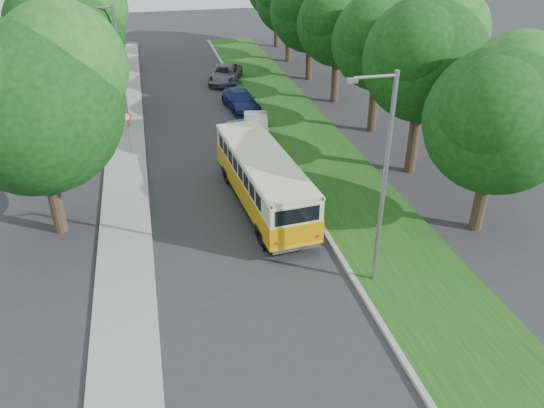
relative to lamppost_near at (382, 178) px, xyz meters
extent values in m
plane|color=#2C2C2F|center=(-4.21, 2.50, -4.37)|extent=(120.00, 120.00, 0.00)
cube|color=gray|center=(-0.61, 7.50, -4.29)|extent=(0.20, 70.00, 0.15)
cube|color=#1A4412|center=(1.74, 7.50, -4.30)|extent=(4.50, 70.00, 0.13)
cube|color=gray|center=(-9.01, 7.50, -4.31)|extent=(2.20, 70.00, 0.12)
cylinder|color=#332319|center=(5.95, 2.50, -2.70)|extent=(0.56, 0.56, 3.35)
sphere|color=#0C340C|center=(5.95, 2.50, 0.58)|extent=(5.85, 5.85, 5.85)
sphere|color=#0C340C|center=(6.97, 3.08, 1.75)|extent=(4.38, 4.38, 4.38)
sphere|color=#0C340C|center=(5.07, 1.77, 1.32)|extent=(4.09, 4.09, 4.09)
cylinder|color=#332319|center=(5.75, 8.50, -2.24)|extent=(0.56, 0.56, 4.26)
sphere|color=#0C340C|center=(5.75, 8.50, 1.54)|extent=(5.98, 5.98, 5.98)
sphere|color=#0C340C|center=(6.80, 9.10, 2.73)|extent=(4.49, 4.49, 4.49)
sphere|color=#0C340C|center=(4.86, 7.75, 2.29)|extent=(4.19, 4.19, 4.19)
cylinder|color=#332319|center=(6.08, 14.50, -2.39)|extent=(0.56, 0.56, 3.95)
sphere|color=#0C340C|center=(6.08, 14.50, 1.13)|extent=(5.61, 5.61, 5.61)
sphere|color=#0C340C|center=(7.06, 15.06, 2.25)|extent=(4.21, 4.21, 4.21)
sphere|color=#0C340C|center=(5.24, 13.80, 1.83)|extent=(3.92, 3.92, 3.92)
cylinder|color=#332319|center=(5.69, 20.50, -2.44)|extent=(0.56, 0.56, 3.86)
sphere|color=#0C340C|center=(5.69, 20.50, 1.05)|extent=(5.64, 5.64, 5.64)
sphere|color=#0C340C|center=(6.68, 21.06, 2.17)|extent=(4.23, 4.23, 4.23)
sphere|color=#0C340C|center=(4.85, 19.80, 1.75)|extent=(3.95, 3.95, 3.95)
cylinder|color=#332319|center=(5.59, 26.50, -2.58)|extent=(0.56, 0.56, 3.58)
sphere|color=#0C340C|center=(5.59, 26.50, 0.96)|extent=(6.36, 6.36, 6.36)
sphere|color=#0C340C|center=(4.64, 25.71, 1.75)|extent=(4.45, 4.45, 4.45)
cylinder|color=#332319|center=(5.46, 32.50, -2.53)|extent=(0.56, 0.56, 3.68)
sphere|color=#0C340C|center=(5.46, 32.50, 0.94)|extent=(5.91, 5.91, 5.91)
cylinder|color=#332319|center=(5.84, 38.50, -2.34)|extent=(0.56, 0.56, 4.05)
cylinder|color=#332319|center=(-11.71, 6.50, -2.53)|extent=(0.56, 0.56, 3.68)
sphere|color=#0C340C|center=(-11.71, 6.50, 1.18)|extent=(6.80, 6.80, 6.80)
sphere|color=#0C340C|center=(-10.52, 7.18, 2.54)|extent=(5.10, 5.10, 5.10)
cylinder|color=#332319|center=(-11.71, 20.50, -2.53)|extent=(0.56, 0.56, 3.68)
sphere|color=#0C340C|center=(-11.71, 20.50, 1.18)|extent=(6.80, 6.80, 6.80)
sphere|color=#0C340C|center=(-10.52, 21.18, 2.54)|extent=(5.10, 5.10, 5.10)
sphere|color=#0C340C|center=(-12.73, 19.65, 2.03)|extent=(4.76, 4.76, 4.76)
cylinder|color=#332319|center=(-11.71, 32.50, -2.53)|extent=(0.56, 0.56, 3.68)
sphere|color=#0C340C|center=(-11.71, 32.50, 1.18)|extent=(6.80, 6.80, 6.80)
cylinder|color=gray|center=(0.09, 0.00, -0.37)|extent=(0.16, 0.16, 8.00)
cylinder|color=gray|center=(-0.61, 0.00, 3.48)|extent=(1.40, 0.10, 0.10)
cube|color=gray|center=(-1.36, 0.00, 3.41)|extent=(0.35, 0.16, 0.14)
cylinder|color=gray|center=(-8.81, 18.50, -0.62)|extent=(0.16, 0.16, 7.50)
cylinder|color=gray|center=(-9.51, 18.50, 2.98)|extent=(1.40, 0.10, 0.10)
cube|color=gray|center=(-10.26, 18.50, 2.91)|extent=(0.35, 0.16, 0.14)
cylinder|color=gray|center=(-8.71, 14.50, -3.12)|extent=(0.06, 0.06, 2.50)
cone|color=red|center=(-8.71, 14.46, -2.22)|extent=(0.56, 0.02, 0.56)
cone|color=white|center=(-8.71, 14.44, -2.22)|extent=(0.40, 0.02, 0.40)
imported|color=silver|center=(-1.88, 13.35, -3.61)|extent=(2.94, 4.79, 1.52)
imported|color=silver|center=(-1.21, 15.23, -3.70)|extent=(2.16, 4.28, 1.35)
imported|color=navy|center=(-1.21, 20.35, -3.71)|extent=(2.41, 4.75, 1.32)
imported|color=#53555A|center=(-1.21, 27.11, -3.70)|extent=(3.63, 5.26, 1.34)
camera|label=1|loc=(-7.33, -14.70, 7.95)|focal=35.00mm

